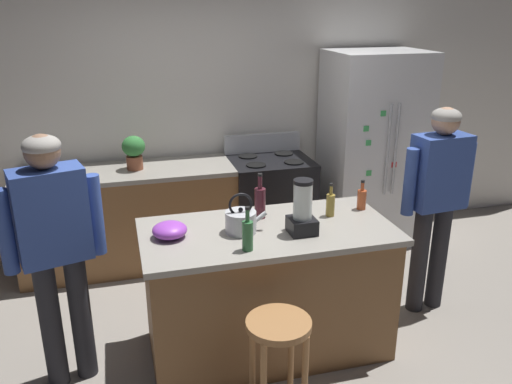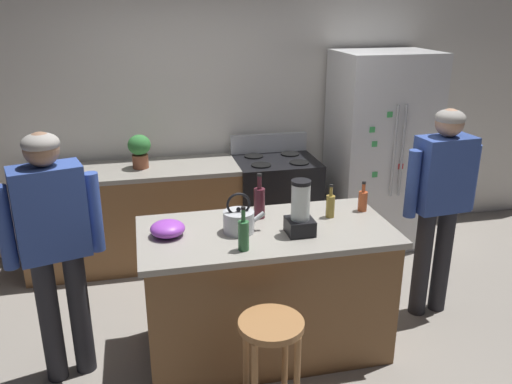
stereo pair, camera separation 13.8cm
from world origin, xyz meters
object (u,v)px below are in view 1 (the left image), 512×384
at_px(person_by_island_left, 55,240).
at_px(potted_plant, 134,150).
at_px(mixing_bowl, 170,230).
at_px(kitchen_island, 268,290).
at_px(person_by_sink_right, 437,192).
at_px(bottle_cooking_sauce, 362,199).
at_px(bottle_vinegar, 330,204).
at_px(stove_range, 270,204).
at_px(bottle_wine, 260,202).
at_px(bar_stool, 278,345).
at_px(tea_kettle, 241,221).
at_px(blender_appliance, 302,211).
at_px(refrigerator, 372,150).
at_px(bottle_olive_oil, 248,234).

xyz_separation_m(person_by_island_left, potted_plant, (0.54, 1.54, 0.10)).
bearing_deg(mixing_bowl, kitchen_island, -3.09).
distance_m(person_by_sink_right, bottle_cooking_sauce, 0.62).
bearing_deg(bottle_vinegar, stove_range, 90.16).
height_order(bottle_wine, bottle_cooking_sauce, bottle_wine).
xyz_separation_m(bar_stool, tea_kettle, (-0.04, 0.70, 0.46)).
bearing_deg(bar_stool, blender_appliance, 60.21).
bearing_deg(blender_appliance, bar_stool, -119.79).
distance_m(potted_plant, blender_appliance, 1.92).
height_order(refrigerator, bottle_olive_oil, refrigerator).
bearing_deg(bar_stool, kitchen_island, 78.33).
relative_size(person_by_island_left, person_by_sink_right, 1.01).
bearing_deg(tea_kettle, stove_range, 66.88).
relative_size(stove_range, bottle_cooking_sauce, 5.05).
xyz_separation_m(bottle_cooking_sauce, tea_kettle, (-0.92, -0.17, 0.00)).
bearing_deg(bottle_olive_oil, person_by_sink_right, 15.80).
bearing_deg(refrigerator, bottle_wine, -139.05).
bearing_deg(bar_stool, bottle_wine, 80.61).
height_order(stove_range, tea_kettle, tea_kettle).
distance_m(person_by_sink_right, bottle_vinegar, 0.89).
bearing_deg(kitchen_island, potted_plant, 116.32).
relative_size(kitchen_island, person_by_sink_right, 1.03).
bearing_deg(person_by_sink_right, tea_kettle, -173.29).
height_order(kitchen_island, bottle_cooking_sauce, bottle_cooking_sauce).
distance_m(person_by_island_left, person_by_sink_right, 2.67).
bearing_deg(person_by_sink_right, mixing_bowl, -175.92).
bearing_deg(kitchen_island, mixing_bowl, 176.91).
xyz_separation_m(refrigerator, bottle_cooking_sauce, (-0.77, -1.34, 0.05)).
distance_m(kitchen_island, bottle_cooking_sauce, 0.92).
xyz_separation_m(kitchen_island, stove_range, (0.47, 1.52, 0.01)).
distance_m(bottle_cooking_sauce, bottle_olive_oil, 1.04).
bearing_deg(person_by_island_left, stove_range, 40.36).
height_order(person_by_sink_right, bottle_cooking_sauce, person_by_sink_right).
distance_m(person_by_island_left, bar_stool, 1.44).
relative_size(bottle_wine, bottle_vinegar, 1.34).
bearing_deg(kitchen_island, person_by_island_left, 179.41).
xyz_separation_m(kitchen_island, bottle_olive_oil, (-0.21, -0.27, 0.55)).
relative_size(refrigerator, tea_kettle, 6.83).
xyz_separation_m(potted_plant, bottle_cooking_sauce, (1.51, -1.39, -0.09)).
height_order(person_by_sink_right, bottle_wine, person_by_sink_right).
bearing_deg(kitchen_island, bottle_olive_oil, -127.62).
relative_size(bar_stool, tea_kettle, 2.49).
relative_size(blender_appliance, bottle_olive_oil, 1.30).
xyz_separation_m(kitchen_island, blender_appliance, (0.19, -0.12, 0.60)).
bearing_deg(potted_plant, bottle_olive_oil, -72.82).
xyz_separation_m(bar_stool, bottle_wine, (0.15, 0.90, 0.50)).
relative_size(bottle_wine, bottle_cooking_sauce, 1.46).
bearing_deg(bottle_olive_oil, stove_range, 69.30).
bearing_deg(refrigerator, stove_range, 178.63).
bearing_deg(person_by_island_left, tea_kettle, -0.94).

